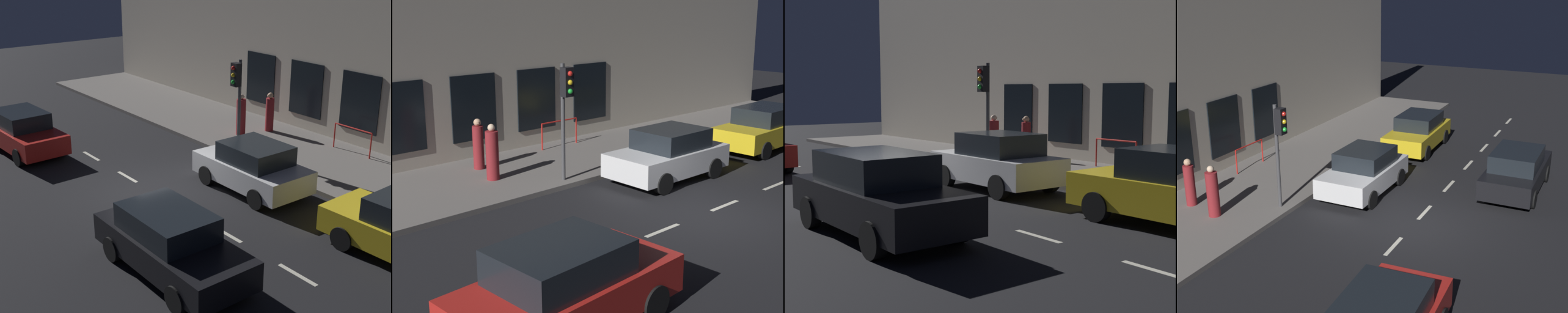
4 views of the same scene
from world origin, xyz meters
TOP-DOWN VIEW (x-y plane):
  - ground_plane at (0.00, 0.00)m, footprint 60.00×60.00m
  - sidewalk at (6.25, 0.00)m, footprint 4.50×32.00m
  - building_facade at (8.80, 0.00)m, footprint 0.65×32.00m
  - lane_centre_line at (0.00, -1.00)m, footprint 0.12×27.20m
  - traffic_light at (4.28, 0.91)m, footprint 0.46×0.32m
  - parked_car_0 at (2.62, -1.78)m, footprint 2.00×3.86m
  - parked_car_2 at (-1.75, 6.22)m, footprint 1.98×4.16m
  - parked_car_3 at (-2.31, -4.23)m, footprint 1.90×4.39m
  - pedestrian_0 at (5.89, 2.42)m, footprint 0.52×0.52m
  - pedestrian_1 at (7.17, 2.07)m, footprint 0.47×0.47m
  - red_railing at (7.68, -1.75)m, footprint 0.05×1.69m

SIDE VIEW (x-z plane):
  - ground_plane at x=0.00m, z-range 0.00..0.00m
  - lane_centre_line at x=0.00m, z-range 0.00..0.01m
  - sidewalk at x=6.25m, z-range 0.00..0.15m
  - parked_car_2 at x=-1.75m, z-range 0.00..1.58m
  - parked_car_0 at x=2.62m, z-range 0.00..1.58m
  - parked_car_3 at x=-2.31m, z-range 0.00..1.58m
  - red_railing at x=7.68m, z-range 0.36..1.33m
  - pedestrian_1 at x=7.17m, z-range 0.09..1.71m
  - pedestrian_0 at x=5.89m, z-range 0.08..1.77m
  - traffic_light at x=4.28m, z-range 0.90..4.37m
  - building_facade at x=8.80m, z-range -0.01..8.27m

